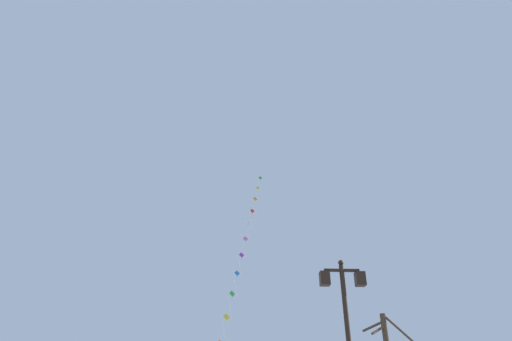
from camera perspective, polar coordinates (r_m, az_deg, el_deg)
twin_lantern_lamp_post at (r=12.63m, az=12.23°, el=-19.00°), size 1.33×0.28×5.25m
kite_train at (r=31.22m, az=-2.01°, el=-11.56°), size 3.95×13.23×20.94m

